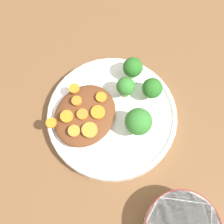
{
  "coord_description": "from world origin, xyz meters",
  "views": [
    {
      "loc": [
        0.17,
        0.1,
        0.55
      ],
      "look_at": [
        0.0,
        0.0,
        0.03
      ],
      "focal_mm": 50.0,
      "sensor_mm": 36.0,
      "label": 1
    }
  ],
  "objects": [
    {
      "name": "carrot_slice_4",
      "position": [
        0.0,
        -0.08,
        0.05
      ],
      "size": [
        0.02,
        0.02,
        0.01
      ],
      "primitive_type": "cylinder",
      "color": "orange",
      "rests_on": "stew_mound"
    },
    {
      "name": "carrot_slice_1",
      "position": [
        -0.01,
        -0.03,
        0.05
      ],
      "size": [
        0.02,
        0.02,
        0.0
      ],
      "primitive_type": "cylinder",
      "color": "orange",
      "rests_on": "stew_mound"
    },
    {
      "name": "carrot_slice_2",
      "position": [
        0.02,
        -0.06,
        0.05
      ],
      "size": [
        0.02,
        0.02,
        0.01
      ],
      "primitive_type": "cylinder",
      "color": "orange",
      "rests_on": "stew_mound"
    },
    {
      "name": "carrot_slice_6",
      "position": [
        0.07,
        -0.04,
        0.05
      ],
      "size": [
        0.02,
        0.02,
        0.01
      ],
      "primitive_type": "cylinder",
      "color": "orange",
      "rests_on": "stew_mound"
    },
    {
      "name": "broccoli_floret_2",
      "position": [
        0.0,
        0.05,
        0.06
      ],
      "size": [
        0.05,
        0.05,
        0.06
      ],
      "color": "#7FA85B",
      "rests_on": "plate"
    },
    {
      "name": "broccoli_floret_3",
      "position": [
        -0.09,
        -0.01,
        0.05
      ],
      "size": [
        0.04,
        0.04,
        0.05
      ],
      "color": "#7FA85B",
      "rests_on": "plate"
    },
    {
      "name": "broccoli_floret_0",
      "position": [
        -0.07,
        0.04,
        0.05
      ],
      "size": [
        0.04,
        0.04,
        0.05
      ],
      "color": "#7FA85B",
      "rests_on": "plate"
    },
    {
      "name": "carrot_slice_8",
      "position": [
        0.02,
        -0.02,
        0.05
      ],
      "size": [
        0.02,
        0.02,
        0.01
      ],
      "primitive_type": "cylinder",
      "color": "orange",
      "rests_on": "stew_mound"
    },
    {
      "name": "carrot_slice_3",
      "position": [
        0.05,
        -0.06,
        0.05
      ],
      "size": [
        0.02,
        0.02,
        0.01
      ],
      "primitive_type": "cylinder",
      "color": "orange",
      "rests_on": "stew_mound"
    },
    {
      "name": "broccoli_floret_1",
      "position": [
        -0.05,
        -0.0,
        0.05
      ],
      "size": [
        0.03,
        0.03,
        0.05
      ],
      "color": "#7FA85B",
      "rests_on": "plate"
    },
    {
      "name": "carrot_slice_7",
      "position": [
        0.03,
        -0.04,
        0.05
      ],
      "size": [
        0.02,
        0.02,
        0.01
      ],
      "primitive_type": "cylinder",
      "color": "orange",
      "rests_on": "stew_mound"
    },
    {
      "name": "plate",
      "position": [
        0.0,
        0.0,
        0.01
      ],
      "size": [
        0.24,
        0.24,
        0.02
      ],
      "color": "white",
      "rests_on": "ground_plane"
    },
    {
      "name": "carrot_slice_5",
      "position": [
        0.07,
        -0.08,
        0.05
      ],
      "size": [
        0.02,
        0.02,
        0.0
      ],
      "primitive_type": "cylinder",
      "color": "orange",
      "rests_on": "stew_mound"
    },
    {
      "name": "carrot_slice_0",
      "position": [
        0.05,
        -0.01,
        0.05
      ],
      "size": [
        0.03,
        0.03,
        0.0
      ],
      "primitive_type": "cylinder",
      "color": "orange",
      "rests_on": "stew_mound"
    },
    {
      "name": "stew_mound",
      "position": [
        0.03,
        -0.04,
        0.03
      ],
      "size": [
        0.12,
        0.11,
        0.03
      ],
      "primitive_type": "ellipsoid",
      "color": "brown",
      "rests_on": "plate"
    },
    {
      "name": "ground_plane",
      "position": [
        0.0,
        0.0,
        0.0
      ],
      "size": [
        4.0,
        4.0,
        0.0
      ],
      "primitive_type": "plane",
      "color": "brown"
    }
  ]
}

